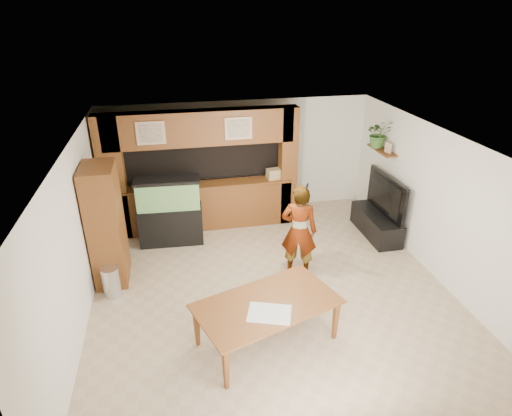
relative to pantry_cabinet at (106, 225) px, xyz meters
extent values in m
plane|color=tan|center=(2.70, -0.87, -1.07)|extent=(6.50, 6.50, 0.00)
plane|color=white|center=(2.70, -0.87, 1.53)|extent=(6.50, 6.50, 0.00)
plane|color=silver|center=(2.70, 2.38, 0.23)|extent=(6.00, 0.00, 6.00)
plane|color=silver|center=(-0.30, -0.87, 0.23)|extent=(0.00, 6.50, 6.50)
plane|color=silver|center=(5.70, -0.87, 0.23)|extent=(0.00, 6.50, 6.50)
cube|color=brown|center=(1.80, 1.58, -0.57)|extent=(3.80, 0.35, 1.00)
cube|color=brown|center=(1.80, 1.58, -0.05)|extent=(3.80, 0.43, 0.04)
cube|color=brown|center=(1.80, 1.58, 1.18)|extent=(3.80, 0.35, 0.70)
cube|color=brown|center=(0.00, 1.58, 0.23)|extent=(0.50, 0.35, 2.60)
cube|color=brown|center=(3.65, 1.58, 0.23)|extent=(0.35, 0.35, 2.60)
cube|color=black|center=(1.80, 2.13, 0.38)|extent=(4.20, 0.45, 0.85)
cube|color=tan|center=(0.85, 1.38, 1.18)|extent=(0.55, 0.03, 0.45)
cube|color=tan|center=(0.85, 1.36, 1.18)|extent=(0.43, 0.01, 0.35)
cube|color=tan|center=(2.55, 1.38, 1.18)|extent=(0.55, 0.03, 0.45)
cube|color=tan|center=(2.55, 1.36, 1.18)|extent=(0.43, 0.01, 0.35)
cylinder|color=black|center=(-0.27, 0.13, 0.83)|extent=(0.04, 0.25, 0.25)
cylinder|color=white|center=(-0.24, 0.13, 0.83)|extent=(0.01, 0.21, 0.21)
cube|color=brown|center=(5.55, 1.08, 0.63)|extent=(0.25, 0.90, 0.04)
cube|color=brown|center=(0.00, 0.00, 0.00)|extent=(0.53, 0.87, 2.13)
cylinder|color=#B2B2B7|center=(0.03, -0.55, -0.80)|extent=(0.29, 0.29, 0.54)
cube|color=black|center=(1.07, 1.08, -0.67)|extent=(1.27, 0.48, 0.80)
cube|color=#358555|center=(1.07, 1.08, 0.01)|extent=(1.22, 0.45, 0.55)
cube|color=black|center=(1.07, 1.08, 0.32)|extent=(1.27, 0.48, 0.06)
cube|color=black|center=(5.35, 0.53, -0.82)|extent=(0.53, 1.46, 0.49)
imported|color=black|center=(5.35, 0.53, -0.16)|extent=(0.23, 1.46, 0.84)
cube|color=tan|center=(5.55, 0.83, 0.76)|extent=(0.07, 0.16, 0.21)
imported|color=#356026|center=(5.52, 1.23, 0.95)|extent=(0.59, 0.53, 0.59)
imported|color=#8F7C4E|center=(3.29, -0.54, -0.19)|extent=(0.74, 0.62, 1.74)
cylinder|color=black|center=(3.34, -0.70, 0.72)|extent=(0.03, 0.10, 0.15)
imported|color=brown|center=(2.35, -2.19, -0.72)|extent=(2.24, 1.70, 0.70)
cube|color=silver|center=(2.32, -2.38, -0.36)|extent=(0.69, 0.59, 0.01)
cube|color=tan|center=(3.36, 1.58, 0.08)|extent=(0.36, 0.27, 0.22)
camera|label=1|loc=(1.21, -6.85, 3.42)|focal=30.00mm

